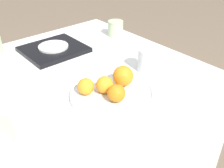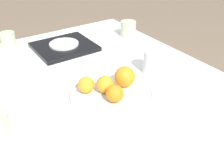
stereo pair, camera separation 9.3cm
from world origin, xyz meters
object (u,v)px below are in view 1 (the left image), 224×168
Objects in this scene: cup_1 at (0,133)px; serving_tray at (54,49)px; fruit_platter at (112,93)px; orange_2 at (86,86)px; cup_3 at (116,28)px; orange_1 at (123,76)px; orange_0 at (116,93)px; orange_3 at (105,85)px; water_glass at (146,60)px; side_plate at (53,47)px.

serving_tray is at bearing 45.94° from cup_1.
orange_2 is at bearing 143.35° from fruit_platter.
cup_3 reaches higher than orange_2.
orange_1 is at bearing -2.49° from cup_1.
fruit_platter is 0.06m from orange_0.
orange_1 is at bearing 35.16° from orange_0.
fruit_platter is 4.93× the size of orange_0.
cup_1 is (-0.37, 0.08, -0.01)m from orange_0.
orange_3 is at bearing 175.84° from orange_1.
water_glass is (0.25, 0.10, 0.00)m from orange_0.
side_plate is at bearing 45.94° from cup_1.
side_plate is (0.00, 0.00, 0.02)m from serving_tray.
orange_0 reaches higher than orange_2.
orange_0 is 0.12m from orange_2.
water_glass is at bearing 12.66° from orange_1.
fruit_platter is 3.97× the size of orange_1.
water_glass is at bearing -0.97° from orange_2.
orange_2 is 0.31m from water_glass.
cup_3 is (0.16, 0.38, -0.01)m from water_glass.
cup_1 is 0.88m from cup_3.
orange_1 is 1.01× the size of cup_1.
side_plate reaches higher than serving_tray.
orange_1 reaches higher than orange_3.
water_glass reaches higher than fruit_platter.
orange_0 is 0.63m from cup_3.
orange_3 reaches higher than side_plate.
orange_2 is (-0.08, 0.06, 0.03)m from fruit_platter.
orange_1 is 0.28× the size of serving_tray.
serving_tray is (-0.04, 0.46, -0.04)m from orange_1.
orange_1 reaches higher than orange_0.
orange_0 is 0.99× the size of orange_3.
serving_tray is (0.05, 0.45, -0.03)m from orange_3.
orange_0 is 0.75× the size of cup_3.
cup_1 is at bearing 177.89° from orange_3.
serving_tray is at bearing 94.35° from orange_1.
orange_2 reaches higher than side_plate.
side_plate is (-0.04, 0.46, -0.03)m from orange_1.
orange_0 is 0.53m from serving_tray.
cup_1 is at bearing -153.33° from cup_3.
fruit_platter is at bearing -93.73° from serving_tray.
orange_3 is 0.58m from cup_3.
fruit_platter is 0.08m from orange_1.
water_glass is at bearing -113.09° from cup_3.
side_plate is at bearing 94.35° from orange_1.
orange_0 is 0.22× the size of serving_tray.
fruit_platter is 5.08× the size of orange_2.
orange_2 is 0.79× the size of cup_1.
orange_1 reaches higher than cup_1.
side_plate is at bearing 83.86° from orange_3.
water_glass is 0.68× the size of side_plate.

